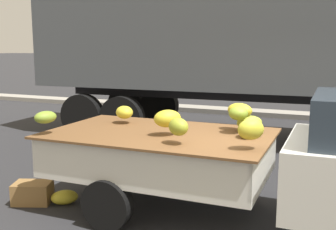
{
  "coord_description": "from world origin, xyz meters",
  "views": [
    {
      "loc": [
        0.75,
        -4.81,
        2.21
      ],
      "look_at": [
        -1.52,
        0.49,
        1.25
      ],
      "focal_mm": 43.51,
      "sensor_mm": 36.0,
      "label": 1
    }
  ],
  "objects_px": {
    "pickup_truck": "(326,164)",
    "fallen_banana_bunch_near_tailgate": "(65,197)",
    "semi_trailer": "(285,32)",
    "produce_crate": "(33,193)"
  },
  "relations": [
    {
      "from": "pickup_truck",
      "to": "semi_trailer",
      "type": "distance_m",
      "value": 5.15
    },
    {
      "from": "pickup_truck",
      "to": "fallen_banana_bunch_near_tailgate",
      "type": "xyz_separation_m",
      "value": [
        -3.42,
        -0.39,
        -0.78
      ]
    },
    {
      "from": "fallen_banana_bunch_near_tailgate",
      "to": "pickup_truck",
      "type": "bearing_deg",
      "value": 6.48
    },
    {
      "from": "pickup_truck",
      "to": "semi_trailer",
      "type": "bearing_deg",
      "value": 102.92
    },
    {
      "from": "fallen_banana_bunch_near_tailgate",
      "to": "produce_crate",
      "type": "bearing_deg",
      "value": -162.16
    },
    {
      "from": "semi_trailer",
      "to": "produce_crate",
      "type": "distance_m",
      "value": 6.4
    },
    {
      "from": "semi_trailer",
      "to": "produce_crate",
      "type": "xyz_separation_m",
      "value": [
        -2.73,
        -5.27,
        -2.39
      ]
    },
    {
      "from": "semi_trailer",
      "to": "fallen_banana_bunch_near_tailgate",
      "type": "xyz_separation_m",
      "value": [
        -2.28,
        -5.13,
        -2.44
      ]
    },
    {
      "from": "pickup_truck",
      "to": "fallen_banana_bunch_near_tailgate",
      "type": "bearing_deg",
      "value": -174.13
    },
    {
      "from": "semi_trailer",
      "to": "produce_crate",
      "type": "bearing_deg",
      "value": -120.03
    }
  ]
}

